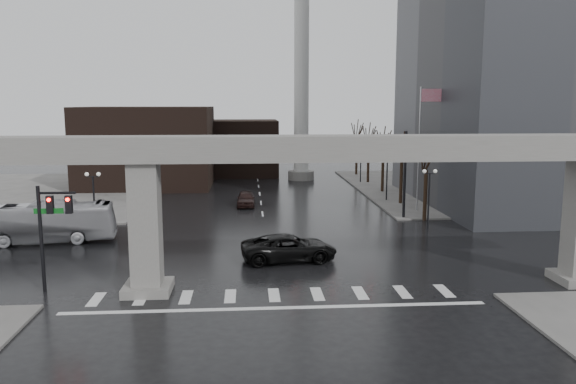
{
  "coord_description": "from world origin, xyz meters",
  "views": [
    {
      "loc": [
        -1.38,
        -30.59,
        10.45
      ],
      "look_at": [
        1.34,
        6.83,
        4.5
      ],
      "focal_mm": 35.0,
      "sensor_mm": 36.0,
      "label": 1
    }
  ],
  "objects_px": {
    "city_bus": "(38,223)",
    "far_car": "(246,199)",
    "signal_mast_arm": "(364,155)",
    "pickup_truck": "(289,248)"
  },
  "relations": [
    {
      "from": "signal_mast_arm",
      "to": "far_car",
      "type": "distance_m",
      "value": 13.9
    },
    {
      "from": "pickup_truck",
      "to": "far_car",
      "type": "height_order",
      "value": "pickup_truck"
    },
    {
      "from": "city_bus",
      "to": "far_car",
      "type": "distance_m",
      "value": 21.13
    },
    {
      "from": "far_car",
      "to": "city_bus",
      "type": "bearing_deg",
      "value": -136.25
    },
    {
      "from": "pickup_truck",
      "to": "city_bus",
      "type": "height_order",
      "value": "city_bus"
    },
    {
      "from": "city_bus",
      "to": "far_car",
      "type": "xyz_separation_m",
      "value": [
        15.59,
        14.25,
        -0.79
      ]
    },
    {
      "from": "signal_mast_arm",
      "to": "pickup_truck",
      "type": "height_order",
      "value": "signal_mast_arm"
    },
    {
      "from": "pickup_truck",
      "to": "far_car",
      "type": "xyz_separation_m",
      "value": [
        -2.92,
        20.5,
        -0.12
      ]
    },
    {
      "from": "city_bus",
      "to": "far_car",
      "type": "relative_size",
      "value": 2.49
    },
    {
      "from": "signal_mast_arm",
      "to": "pickup_truck",
      "type": "bearing_deg",
      "value": -120.41
    }
  ]
}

